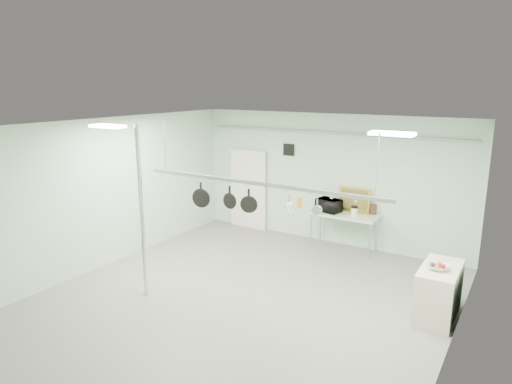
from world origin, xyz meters
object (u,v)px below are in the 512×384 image
Objects in this scene: microwave at (329,205)px; coffee_canister at (354,212)px; skillet_right at (249,200)px; chrome_pole at (142,213)px; side_cabinet at (439,292)px; fruit_bowl at (438,267)px; pot_rack at (256,182)px; skillet_left at (201,195)px; skillet_mid at (230,197)px; prep_table at (344,217)px.

coffee_canister is (0.65, -0.05, -0.06)m from microwave.
coffee_canister is 3.44m from skillet_right.
side_cabinet is at bearing 22.41° from chrome_pole.
fruit_bowl reaches higher than side_cabinet.
fruit_bowl is at bearing 18.47° from pot_rack.
pot_rack is 9.67× the size of skillet_left.
microwave is 1.13× the size of skillet_left.
skillet_right is at bearing -12.90° from skillet_left.
skillet_right is at bearing 99.42° from microwave.
skillet_left and skillet_right have the same top height.
fruit_bowl is 0.68× the size of skillet_left.
skillet_mid reaches higher than side_cabinet.
skillet_right is at bearing -99.62° from prep_table.
skillet_right is at bearing 27.34° from chrome_pole.
skillet_mid is (0.66, 0.00, 0.05)m from skillet_left.
skillet_mid is at bearing -162.66° from side_cabinet.
skillet_mid is at bearing -12.90° from skillet_left.
prep_table is 3.61m from pot_rack.
skillet_mid is 0.41m from skillet_right.
prep_table is 3.60m from skillet_mid.
skillet_left is (-4.16, -0.98, 0.90)m from fruit_bowl.
chrome_pole is 1.63m from skillet_mid.
prep_table is 3.43m from fruit_bowl.
skillet_left is 1.25× the size of skillet_mid.
coffee_canister is at bearing 55.29° from skillet_right.
skillet_right reaches higher than microwave.
skillet_mid is at bearing 34.15° from chrome_pole.
prep_table is at bearing 61.29° from chrome_pole.
skillet_right is at bearing -162.42° from fruit_bowl.
skillet_mid reaches higher than coffee_canister.
skillet_mid and skillet_right have the same top height.
microwave is at bearing 175.54° from coffee_canister.
skillet_right reaches higher than coffee_canister.
pot_rack is at bearing 25.35° from chrome_pole.
prep_table is at bearing 60.00° from skillet_right.
skillet_right is (-0.16, 0.00, -0.35)m from pot_rack.
side_cabinet is 3.70m from microwave.
fruit_bowl is at bearing -103.78° from side_cabinet.
fruit_bowl is at bearing 154.09° from microwave.
coffee_canister is at bearing 135.06° from fruit_bowl.
skillet_left is (-1.90, -3.23, 0.83)m from coffee_canister.
fruit_bowl is at bearing 19.01° from skillet_mid.
pot_rack reaches higher than skillet_mid.
prep_table is at bearing -163.90° from microwave.
pot_rack is 1.30m from skillet_left.
side_cabinet is at bearing -0.90° from skillet_right.
skillet_left reaches higher than prep_table.
skillet_left is (-1.64, -3.30, 1.00)m from prep_table.
skillet_mid is (-0.57, 0.00, -0.34)m from pot_rack.
chrome_pole reaches higher than skillet_mid.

